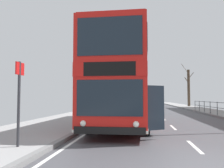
{
  "coord_description": "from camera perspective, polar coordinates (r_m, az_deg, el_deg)",
  "views": [
    {
      "loc": [
        -1.66,
        -5.07,
        1.51
      ],
      "look_at": [
        -3.21,
        7.81,
        2.28
      ],
      "focal_mm": 37.81,
      "sensor_mm": 36.0,
      "label": 1
    }
  ],
  "objects": [
    {
      "name": "bus_stop_sign_near",
      "position": [
        7.23,
        -21.56,
        -2.14
      ],
      "size": [
        0.08,
        0.44,
        2.41
      ],
      "color": "#2D2D33",
      "rests_on": "ground"
    },
    {
      "name": "double_decker_bus_main",
      "position": [
        13.12,
        2.85,
        0.32
      ],
      "size": [
        3.2,
        11.0,
        4.51
      ],
      "color": "red",
      "rests_on": "ground"
    },
    {
      "name": "bare_tree_far_00",
      "position": [
        41.27,
        18.04,
        -0.76
      ],
      "size": [
        1.71,
        2.64,
        7.2
      ],
      "color": "#4C3D2D",
      "rests_on": "ground"
    }
  ]
}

